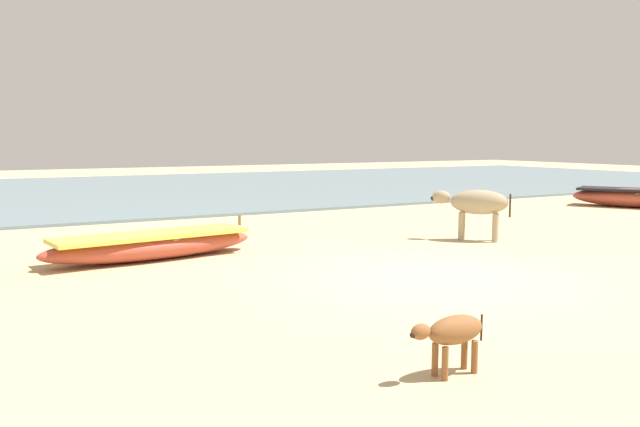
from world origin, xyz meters
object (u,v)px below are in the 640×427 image
Objects in this scene: fishing_boat_0 at (630,197)px; fishing_boat_2 at (152,245)px; cow_adult_dun at (476,204)px; calf_near_brown at (453,333)px.

fishing_boat_2 is at bearing -112.81° from fishing_boat_0.
calf_near_brown is at bearing 92.96° from cow_adult_dun.
cow_adult_dun is at bearing -17.41° from fishing_boat_2.
fishing_boat_2 reaches higher than calf_near_brown.
cow_adult_dun is 1.63× the size of calf_near_brown.
cow_adult_dun reaches higher than calf_near_brown.
cow_adult_dun reaches higher than fishing_boat_2.
fishing_boat_0 reaches higher than calf_near_brown.
cow_adult_dun is (6.48, -1.18, 0.51)m from fishing_boat_2.
fishing_boat_0 is 9.25m from cow_adult_dun.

